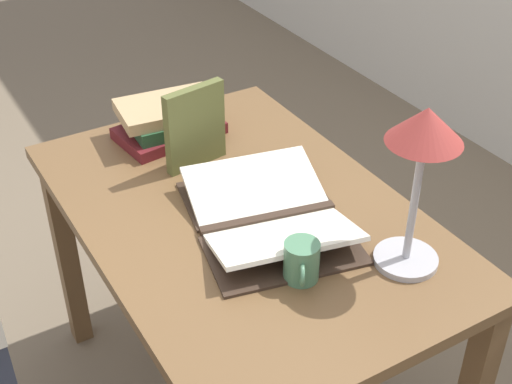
% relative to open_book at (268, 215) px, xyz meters
% --- Properties ---
extents(reading_desk, '(1.20, 0.79, 0.76)m').
position_rel_open_book_xyz_m(reading_desk, '(-0.07, -0.03, -0.13)').
color(reading_desk, brown).
rests_on(reading_desk, ground_plane).
extents(open_book, '(0.53, 0.45, 0.07)m').
position_rel_open_book_xyz_m(open_book, '(0.00, 0.00, 0.00)').
color(open_book, '#38281E').
rests_on(open_book, reading_desk).
extents(book_stack_tall, '(0.22, 0.32, 0.11)m').
position_rel_open_book_xyz_m(book_stack_tall, '(-0.52, -0.03, 0.03)').
color(book_stack_tall, maroon).
rests_on(book_stack_tall, reading_desk).
extents(book_standing_upright, '(0.06, 0.19, 0.24)m').
position_rel_open_book_xyz_m(book_standing_upright, '(-0.34, -0.03, 0.10)').
color(book_standing_upright, brown).
rests_on(book_standing_upright, reading_desk).
extents(reading_lamp, '(0.16, 0.16, 0.40)m').
position_rel_open_book_xyz_m(reading_lamp, '(0.29, 0.19, 0.29)').
color(reading_lamp, '#ADADB2').
rests_on(reading_lamp, reading_desk).
extents(coffee_mug, '(0.10, 0.08, 0.10)m').
position_rel_open_book_xyz_m(coffee_mug, '(0.22, -0.05, 0.03)').
color(coffee_mug, '#4C7F5B').
rests_on(coffee_mug, reading_desk).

